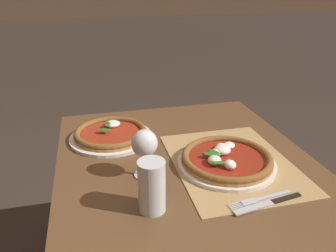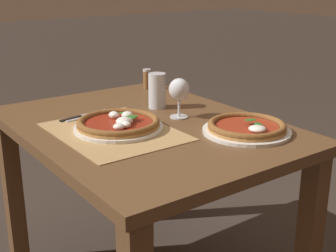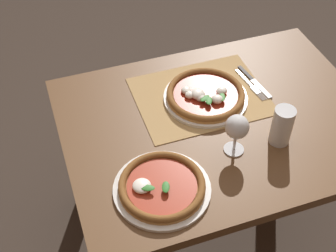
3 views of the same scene
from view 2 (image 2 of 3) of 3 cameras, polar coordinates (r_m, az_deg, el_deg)
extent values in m
cube|color=brown|center=(1.75, -2.84, -0.31)|extent=(1.13, 0.85, 0.04)
cube|color=brown|center=(2.18, -18.33, -7.90)|extent=(0.07, 0.07, 0.70)
cube|color=brown|center=(2.47, -2.06, -3.88)|extent=(0.07, 0.07, 0.70)
cube|color=brown|center=(1.80, 16.79, -13.53)|extent=(0.07, 0.07, 0.70)
cube|color=#A88451|center=(1.66, -6.57, -0.67)|extent=(0.49, 0.38, 0.00)
cylinder|color=silver|center=(1.68, -6.05, -0.18)|extent=(0.32, 0.32, 0.01)
cylinder|color=#B77F42|center=(1.68, -6.07, 0.17)|extent=(0.30, 0.30, 0.01)
torus|color=brown|center=(1.67, -6.08, 0.49)|extent=(0.30, 0.30, 0.02)
cylinder|color=maroon|center=(1.67, -6.07, 0.38)|extent=(0.24, 0.24, 0.00)
ellipsoid|color=white|center=(1.62, -5.16, 0.17)|extent=(0.04, 0.03, 0.02)
ellipsoid|color=white|center=(1.64, -5.42, 0.57)|extent=(0.05, 0.06, 0.03)
ellipsoid|color=white|center=(1.73, -6.63, 1.33)|extent=(0.04, 0.04, 0.03)
ellipsoid|color=white|center=(1.60, -6.01, -0.07)|extent=(0.04, 0.04, 0.02)
ellipsoid|color=white|center=(1.66, -4.89, 0.62)|extent=(0.04, 0.03, 0.02)
ellipsoid|color=white|center=(1.71, -4.97, 1.31)|extent=(0.04, 0.04, 0.03)
ellipsoid|color=#286B23|center=(1.73, -5.31, 1.63)|extent=(0.04, 0.05, 0.00)
ellipsoid|color=#286B23|center=(1.69, -4.34, 1.22)|extent=(0.04, 0.05, 0.00)
ellipsoid|color=#286B23|center=(1.67, -4.65, 1.06)|extent=(0.05, 0.04, 0.00)
cylinder|color=silver|center=(1.67, 9.56, -0.61)|extent=(0.31, 0.31, 0.01)
cylinder|color=#B77F42|center=(1.66, 9.58, -0.25)|extent=(0.27, 0.27, 0.01)
torus|color=brown|center=(1.66, 9.59, 0.07)|extent=(0.27, 0.27, 0.02)
cylinder|color=maroon|center=(1.66, 9.59, -0.04)|extent=(0.22, 0.22, 0.00)
ellipsoid|color=white|center=(1.61, 10.83, -0.34)|extent=(0.06, 0.06, 0.02)
ellipsoid|color=#286B23|center=(1.63, 10.98, 0.19)|extent=(0.05, 0.04, 0.00)
ellipsoid|color=#286B23|center=(1.67, 10.01, 0.74)|extent=(0.04, 0.05, 0.00)
cylinder|color=silver|center=(1.82, 1.34, 1.13)|extent=(0.07, 0.07, 0.00)
cylinder|color=silver|center=(1.81, 1.35, 2.19)|extent=(0.01, 0.01, 0.06)
ellipsoid|color=silver|center=(1.79, 1.37, 4.50)|extent=(0.08, 0.08, 0.08)
ellipsoid|color=#AD5B14|center=(1.79, 1.36, 4.19)|extent=(0.07, 0.07, 0.05)
cylinder|color=silver|center=(1.94, -1.35, 4.33)|extent=(0.07, 0.07, 0.15)
cylinder|color=black|center=(1.94, -1.34, 3.91)|extent=(0.07, 0.07, 0.12)
cylinder|color=silver|center=(1.92, -1.36, 5.82)|extent=(0.07, 0.07, 0.02)
cube|color=#B7B7BC|center=(1.82, -10.73, 0.90)|extent=(0.03, 0.12, 0.00)
cube|color=#B7B7BC|center=(1.86, -8.67, 1.40)|extent=(0.03, 0.05, 0.00)
cylinder|color=#B7B7BC|center=(1.87, -7.44, 1.60)|extent=(0.01, 0.04, 0.00)
cylinder|color=#B7B7BC|center=(1.88, -7.55, 1.64)|extent=(0.01, 0.04, 0.00)
cylinder|color=#B7B7BC|center=(1.88, -7.66, 1.68)|extent=(0.01, 0.04, 0.00)
cylinder|color=#B7B7BC|center=(1.89, -7.77, 1.71)|extent=(0.01, 0.04, 0.00)
cube|color=black|center=(1.82, -11.76, 0.89)|extent=(0.03, 0.10, 0.01)
cube|color=#B7B7BC|center=(1.88, -9.02, 1.57)|extent=(0.04, 0.12, 0.00)
cylinder|color=brown|center=(2.27, -2.58, 5.59)|extent=(0.04, 0.04, 0.08)
cylinder|color=#BCBCC1|center=(2.26, -2.60, 6.79)|extent=(0.04, 0.04, 0.01)
camera|label=1|loc=(2.54, -8.29, 18.51)|focal=35.00mm
camera|label=3|loc=(2.25, 36.16, 32.35)|focal=50.00mm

